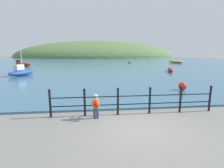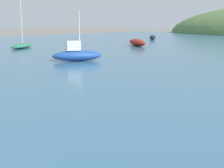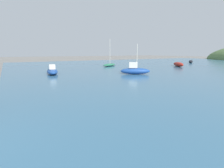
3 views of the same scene
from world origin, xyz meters
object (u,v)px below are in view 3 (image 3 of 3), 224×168
boat_blue_hull (135,70)px  boat_mid_harbor (109,65)px  boat_nearest_quay (52,71)px  boat_red_dinghy (178,64)px  boat_far_right (191,62)px

boat_blue_hull → boat_mid_harbor: bearing=163.4°
boat_nearest_quay → boat_blue_hull: (4.49, 7.20, 0.08)m
boat_red_dinghy → boat_mid_harbor: 10.95m
boat_blue_hull → boat_nearest_quay: bearing=-121.9°
boat_nearest_quay → boat_far_right: 29.90m
boat_nearest_quay → boat_blue_hull: boat_blue_hull is taller
boat_far_right → boat_mid_harbor: bearing=-94.0°
boat_red_dinghy → boat_far_right: 11.29m
boat_red_dinghy → boat_nearest_quay: bearing=-90.5°
boat_nearest_quay → boat_mid_harbor: boat_mid_harbor is taller
boat_red_dinghy → boat_blue_hull: (4.32, -12.15, 0.06)m
boat_mid_harbor → boat_blue_hull: 11.01m
boat_mid_harbor → boat_far_right: size_ratio=1.82×
boat_mid_harbor → boat_blue_hull: bearing=-16.6°
boat_mid_harbor → boat_blue_hull: size_ratio=1.41×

